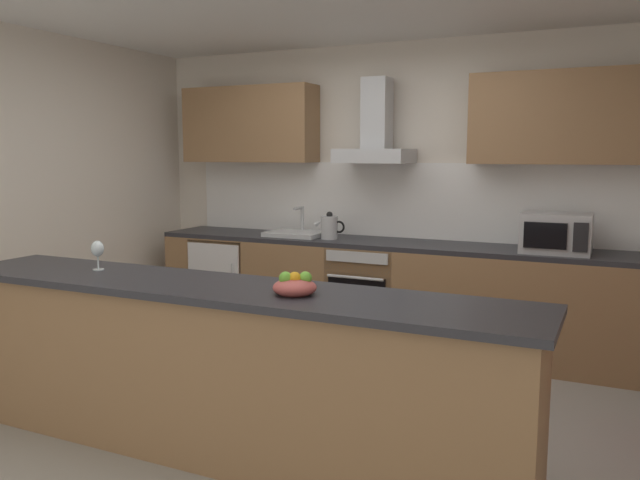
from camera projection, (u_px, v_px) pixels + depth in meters
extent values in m
cube|color=gray|center=(293.00, 412.00, 4.12)|extent=(5.69, 4.88, 0.02)
cube|color=silver|center=(395.00, 192.00, 5.74)|extent=(5.69, 0.12, 2.60)
cube|color=silver|center=(18.00, 198.00, 4.96)|extent=(0.12, 4.88, 2.60)
cube|color=white|center=(393.00, 200.00, 5.68)|extent=(3.98, 0.02, 0.66)
cube|color=olive|center=(380.00, 295.00, 5.52)|extent=(4.12, 0.60, 0.86)
cube|color=#28282D|center=(380.00, 243.00, 5.45)|extent=(4.12, 0.60, 0.04)
cube|color=olive|center=(220.00, 374.00, 3.48)|extent=(3.35, 0.52, 0.91)
cube|color=#28282D|center=(218.00, 289.00, 3.41)|extent=(3.45, 0.64, 0.04)
cube|color=olive|center=(250.00, 125.00, 6.03)|extent=(1.32, 0.32, 0.70)
cube|color=olive|center=(559.00, 118.00, 4.87)|extent=(1.32, 0.32, 0.70)
cube|color=slate|center=(369.00, 291.00, 5.53)|extent=(0.60, 0.56, 0.80)
cube|color=black|center=(356.00, 305.00, 5.28)|extent=(0.50, 0.02, 0.48)
cube|color=#B7BABC|center=(357.00, 257.00, 5.22)|extent=(0.54, 0.02, 0.09)
cylinder|color=#B7BABC|center=(355.00, 278.00, 5.22)|extent=(0.49, 0.02, 0.02)
cube|color=white|center=(231.00, 281.00, 6.13)|extent=(0.58, 0.56, 0.85)
cube|color=silver|center=(214.00, 287.00, 5.87)|extent=(0.55, 0.02, 0.80)
cylinder|color=#B7BABC|center=(233.00, 285.00, 5.76)|extent=(0.02, 0.02, 0.38)
cube|color=#B7BABC|center=(556.00, 233.00, 4.79)|extent=(0.50, 0.36, 0.30)
cube|color=black|center=(545.00, 236.00, 4.64)|extent=(0.30, 0.02, 0.19)
cube|color=black|center=(581.00, 237.00, 4.54)|extent=(0.10, 0.01, 0.21)
cube|color=silver|center=(296.00, 234.00, 5.77)|extent=(0.50, 0.40, 0.04)
cylinder|color=#B7BABC|center=(302.00, 221.00, 5.87)|extent=(0.03, 0.03, 0.26)
cylinder|color=#B7BABC|center=(298.00, 208.00, 5.78)|extent=(0.03, 0.16, 0.03)
cylinder|color=#B7BABC|center=(329.00, 228.00, 5.57)|extent=(0.15, 0.15, 0.20)
sphere|color=black|center=(329.00, 215.00, 5.56)|extent=(0.06, 0.06, 0.06)
cone|color=#B7BABC|center=(319.00, 222.00, 5.61)|extent=(0.09, 0.04, 0.07)
torus|color=black|center=(339.00, 227.00, 5.54)|extent=(0.11, 0.02, 0.11)
cube|color=#B7BABC|center=(374.00, 156.00, 5.46)|extent=(0.62, 0.45, 0.12)
cube|color=#B7BABC|center=(377.00, 114.00, 5.46)|extent=(0.22, 0.22, 0.60)
cylinder|color=silver|center=(98.00, 269.00, 3.85)|extent=(0.07, 0.07, 0.01)
cylinder|color=silver|center=(98.00, 262.00, 3.84)|extent=(0.01, 0.01, 0.09)
ellipsoid|color=silver|center=(97.00, 249.00, 3.83)|extent=(0.08, 0.08, 0.10)
ellipsoid|color=#B24C47|center=(295.00, 287.00, 3.18)|extent=(0.22, 0.22, 0.09)
sphere|color=#66B233|center=(286.00, 278.00, 3.17)|extent=(0.07, 0.07, 0.07)
sphere|color=#66B233|center=(305.00, 278.00, 3.18)|extent=(0.07, 0.07, 0.07)
sphere|color=orange|center=(295.00, 278.00, 3.17)|extent=(0.07, 0.07, 0.07)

